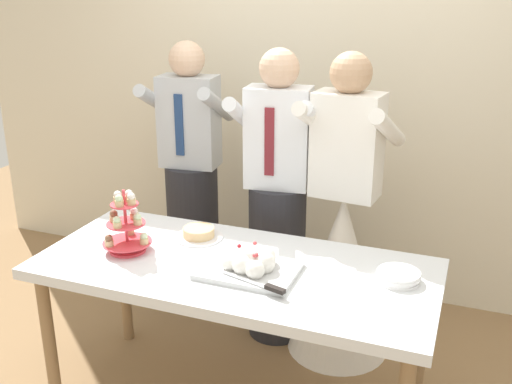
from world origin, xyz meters
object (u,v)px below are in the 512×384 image
(dessert_table, at_px, (235,279))
(cupcake_stand, at_px, (126,226))
(round_cake, at_px, (199,234))
(person_bride, at_px, (341,254))
(person_guest, at_px, (192,192))
(main_cake_tray, at_px, (251,264))
(person_groom, at_px, (277,215))
(plate_stack, at_px, (398,276))

(dessert_table, relative_size, cupcake_stand, 5.90)
(round_cake, bearing_deg, person_bride, 37.27)
(person_bride, relative_size, person_guest, 1.00)
(main_cake_tray, bearing_deg, round_cake, 145.96)
(dessert_table, distance_m, person_groom, 0.70)
(dessert_table, xyz_separation_m, main_cake_tray, (0.10, -0.05, 0.12))
(round_cake, relative_size, person_groom, 0.14)
(person_bride, bearing_deg, person_guest, 168.76)
(dessert_table, height_order, person_groom, person_groom)
(round_cake, bearing_deg, main_cake_tray, -34.04)
(main_cake_tray, bearing_deg, cupcake_stand, 179.86)
(main_cake_tray, xyz_separation_m, round_cake, (-0.38, 0.25, -0.02))
(round_cake, distance_m, person_bride, 0.81)
(person_guest, bearing_deg, plate_stack, -29.36)
(dessert_table, bearing_deg, person_bride, 63.04)
(main_cake_tray, bearing_deg, person_bride, 71.60)
(plate_stack, bearing_deg, dessert_table, -171.94)
(main_cake_tray, xyz_separation_m, plate_stack, (0.61, 0.15, -0.02))
(person_groom, bearing_deg, plate_stack, -38.60)
(dessert_table, bearing_deg, round_cake, 144.05)
(round_cake, distance_m, person_groom, 0.55)
(cupcake_stand, bearing_deg, round_cake, 45.87)
(person_groom, bearing_deg, cupcake_stand, -122.90)
(round_cake, bearing_deg, person_groom, 64.26)
(plate_stack, height_order, person_guest, person_guest)
(plate_stack, bearing_deg, person_bride, 122.91)
(cupcake_stand, height_order, round_cake, cupcake_stand)
(main_cake_tray, height_order, person_groom, person_groom)
(dessert_table, distance_m, person_bride, 0.76)
(dessert_table, relative_size, person_bride, 1.08)
(round_cake, height_order, person_groom, person_groom)
(main_cake_tray, distance_m, plate_stack, 0.63)
(dessert_table, bearing_deg, plate_stack, 8.06)
(main_cake_tray, height_order, person_guest, person_guest)
(plate_stack, distance_m, person_groom, 0.96)
(dessert_table, relative_size, round_cake, 7.50)
(dessert_table, distance_m, cupcake_stand, 0.56)
(person_guest, bearing_deg, cupcake_stand, -81.77)
(person_guest, bearing_deg, person_bride, -11.24)
(main_cake_tray, bearing_deg, dessert_table, 151.70)
(cupcake_stand, height_order, person_groom, person_groom)
(round_cake, xyz_separation_m, person_bride, (0.62, 0.47, -0.22))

